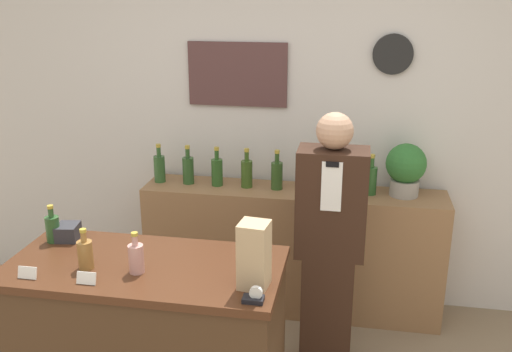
{
  "coord_description": "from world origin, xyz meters",
  "views": [
    {
      "loc": [
        0.56,
        -1.89,
        2.22
      ],
      "look_at": [
        0.02,
        1.09,
        1.21
      ],
      "focal_mm": 40.0,
      "sensor_mm": 36.0,
      "label": 1
    }
  ],
  "objects_px": {
    "paper_bag": "(254,255)",
    "potted_plant": "(406,168)",
    "shopkeeper": "(330,245)",
    "tape_dispenser": "(254,297)"
  },
  "relations": [
    {
      "from": "paper_bag",
      "to": "potted_plant",
      "type": "bearing_deg",
      "value": 63.44
    },
    {
      "from": "potted_plant",
      "to": "paper_bag",
      "type": "bearing_deg",
      "value": -116.56
    },
    {
      "from": "potted_plant",
      "to": "paper_bag",
      "type": "distance_m",
      "value": 1.65
    },
    {
      "from": "potted_plant",
      "to": "paper_bag",
      "type": "height_order",
      "value": "paper_bag"
    },
    {
      "from": "shopkeeper",
      "to": "paper_bag",
      "type": "relative_size",
      "value": 5.22
    },
    {
      "from": "shopkeeper",
      "to": "paper_bag",
      "type": "height_order",
      "value": "shopkeeper"
    },
    {
      "from": "potted_plant",
      "to": "paper_bag",
      "type": "relative_size",
      "value": 1.17
    },
    {
      "from": "tape_dispenser",
      "to": "potted_plant",
      "type": "bearing_deg",
      "value": 66.04
    },
    {
      "from": "shopkeeper",
      "to": "potted_plant",
      "type": "relative_size",
      "value": 4.46
    },
    {
      "from": "shopkeeper",
      "to": "tape_dispenser",
      "type": "bearing_deg",
      "value": -105.07
    }
  ]
}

